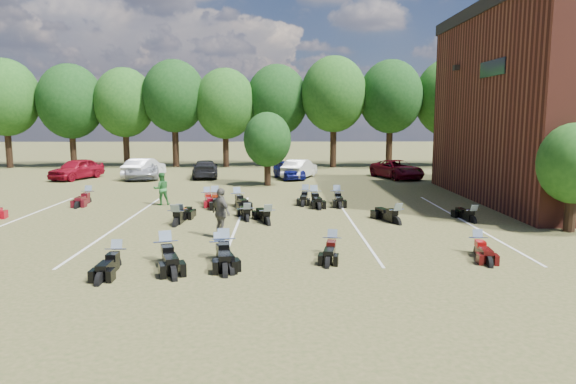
{
  "coord_description": "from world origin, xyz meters",
  "views": [
    {
      "loc": [
        -1.16,
        -19.08,
        4.54
      ],
      "look_at": [
        -0.79,
        4.0,
        1.2
      ],
      "focal_mm": 32.0,
      "sensor_mm": 36.0,
      "label": 1
    }
  ],
  "objects_px": {
    "motorcycle_14": "(88,203)",
    "car_4": "(289,170)",
    "motorcycle_3": "(224,259)",
    "car_0": "(77,169)",
    "person_grey": "(221,213)",
    "person_green": "(161,189)"
  },
  "relations": [
    {
      "from": "motorcycle_3",
      "to": "motorcycle_14",
      "type": "bearing_deg",
      "value": 119.86
    },
    {
      "from": "car_0",
      "to": "person_grey",
      "type": "relative_size",
      "value": 2.37
    },
    {
      "from": "car_0",
      "to": "motorcycle_3",
      "type": "height_order",
      "value": "car_0"
    },
    {
      "from": "motorcycle_14",
      "to": "car_4",
      "type": "bearing_deg",
      "value": 42.79
    },
    {
      "from": "car_4",
      "to": "person_grey",
      "type": "bearing_deg",
      "value": -114.7
    },
    {
      "from": "person_green",
      "to": "motorcycle_3",
      "type": "height_order",
      "value": "person_green"
    },
    {
      "from": "motorcycle_3",
      "to": "car_4",
      "type": "bearing_deg",
      "value": 76.3
    },
    {
      "from": "car_0",
      "to": "motorcycle_3",
      "type": "distance_m",
      "value": 25.79
    },
    {
      "from": "person_grey",
      "to": "motorcycle_14",
      "type": "relative_size",
      "value": 0.84
    },
    {
      "from": "car_0",
      "to": "motorcycle_3",
      "type": "relative_size",
      "value": 1.86
    },
    {
      "from": "car_4",
      "to": "motorcycle_3",
      "type": "height_order",
      "value": "car_4"
    },
    {
      "from": "car_0",
      "to": "car_4",
      "type": "height_order",
      "value": "car_0"
    },
    {
      "from": "car_4",
      "to": "motorcycle_14",
      "type": "bearing_deg",
      "value": -151.59
    },
    {
      "from": "person_grey",
      "to": "motorcycle_14",
      "type": "bearing_deg",
      "value": 6.18
    },
    {
      "from": "person_green",
      "to": "motorcycle_3",
      "type": "xyz_separation_m",
      "value": [
        4.4,
        -10.53,
        -0.86
      ]
    },
    {
      "from": "person_green",
      "to": "motorcycle_14",
      "type": "relative_size",
      "value": 0.75
    },
    {
      "from": "motorcycle_14",
      "to": "person_grey",
      "type": "bearing_deg",
      "value": -47.07
    },
    {
      "from": "car_4",
      "to": "motorcycle_3",
      "type": "xyz_separation_m",
      "value": [
        -2.5,
        -22.11,
        -0.69
      ]
    },
    {
      "from": "motorcycle_3",
      "to": "motorcycle_14",
      "type": "relative_size",
      "value": 1.07
    },
    {
      "from": "person_green",
      "to": "motorcycle_14",
      "type": "bearing_deg",
      "value": -32.46
    },
    {
      "from": "car_0",
      "to": "car_4",
      "type": "bearing_deg",
      "value": 20.51
    },
    {
      "from": "car_4",
      "to": "motorcycle_3",
      "type": "bearing_deg",
      "value": -112.45
    }
  ]
}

